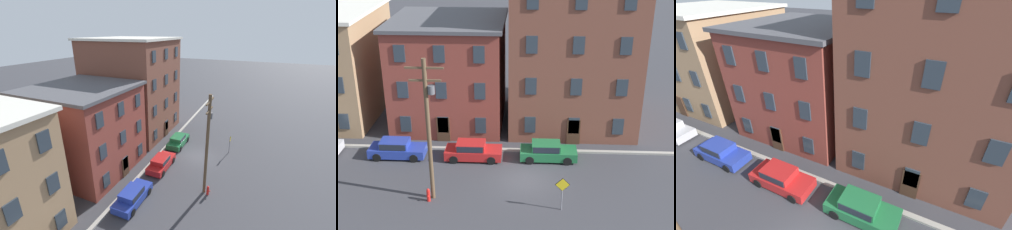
% 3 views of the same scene
% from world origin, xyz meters
% --- Properties ---
extents(kerb_strip, '(56.00, 0.36, 0.16)m').
position_xyz_m(kerb_strip, '(0.00, 4.50, 0.08)').
color(kerb_strip, '#9E998E').
rests_on(kerb_strip, ground_plane).
extents(apartment_corner, '(11.76, 11.90, 10.06)m').
position_xyz_m(apartment_corner, '(-19.60, 11.69, 5.04)').
color(apartment_corner, '#9E7A56').
rests_on(apartment_corner, ground_plane).
extents(apartment_midblock, '(9.95, 9.93, 9.45)m').
position_xyz_m(apartment_midblock, '(-6.93, 10.71, 4.74)').
color(apartment_midblock, brown).
rests_on(apartment_midblock, ground_plane).
extents(apartment_far, '(11.31, 11.20, 13.87)m').
position_xyz_m(apartment_far, '(3.94, 11.35, 6.95)').
color(apartment_far, brown).
rests_on(apartment_far, ground_plane).
extents(car_blue, '(4.40, 1.92, 1.43)m').
position_xyz_m(car_blue, '(-10.16, 3.08, 0.75)').
color(car_blue, '#233899').
rests_on(car_blue, ground_plane).
extents(car_red, '(4.40, 1.92, 1.43)m').
position_xyz_m(car_red, '(-4.13, 3.04, 0.75)').
color(car_red, '#B21E1E').
rests_on(car_red, ground_plane).
extents(car_green, '(4.40, 1.92, 1.43)m').
position_xyz_m(car_green, '(1.73, 3.23, 0.75)').
color(car_green, '#1E6638').
rests_on(car_green, ground_plane).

